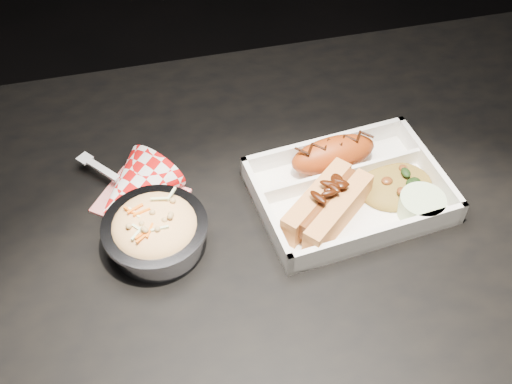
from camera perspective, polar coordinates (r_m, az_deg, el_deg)
dining_table at (r=0.91m, az=2.34°, el=-7.28°), size 1.20×0.80×0.75m
food_tray at (r=0.88m, az=8.21°, el=-0.10°), size 0.27×0.21×0.04m
fried_pastry at (r=0.90m, az=6.88°, el=3.35°), size 0.13×0.06×0.05m
hotdog at (r=0.83m, az=6.37°, el=-1.18°), size 0.14×0.13×0.06m
fried_rice_mound at (r=0.89m, az=12.40°, el=0.98°), size 0.11×0.10×0.03m
cupcake_liner at (r=0.87m, az=14.48°, el=-1.22°), size 0.06×0.06×0.03m
foil_coleslaw_cup at (r=0.82m, az=-8.94°, el=-3.37°), size 0.13×0.13×0.07m
napkin_fork at (r=0.88m, az=-11.01°, el=0.25°), size 0.16×0.16×0.10m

